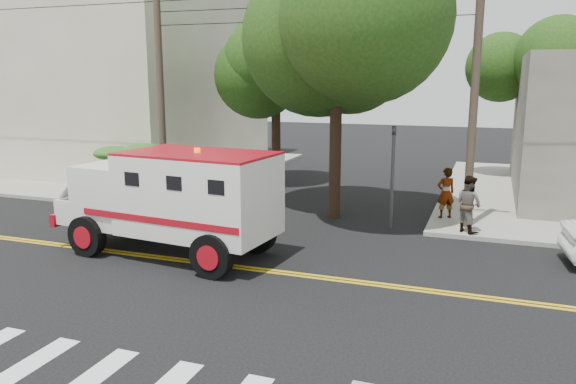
% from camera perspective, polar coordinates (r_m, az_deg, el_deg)
% --- Properties ---
extents(ground, '(100.00, 100.00, 0.00)m').
position_cam_1_polar(ground, '(16.11, -6.74, -7.40)').
color(ground, black).
rests_on(ground, ground).
extents(sidewalk_nw, '(17.00, 17.00, 0.15)m').
position_cam_1_polar(sidewalk_nw, '(34.31, -16.85, 2.44)').
color(sidewalk_nw, gray).
rests_on(sidewalk_nw, ground).
extents(building_left, '(16.00, 14.00, 10.00)m').
position_cam_1_polar(building_left, '(36.33, -18.47, 10.87)').
color(building_left, '#B7B296').
rests_on(building_left, sidewalk_nw).
extents(utility_pole_left, '(0.28, 0.28, 9.00)m').
position_cam_1_polar(utility_pole_left, '(23.26, -12.80, 9.52)').
color(utility_pole_left, '#382D23').
rests_on(utility_pole_left, ground).
extents(utility_pole_right, '(0.28, 0.28, 9.00)m').
position_cam_1_polar(utility_pole_right, '(19.80, 18.38, 8.92)').
color(utility_pole_right, '#382D23').
rests_on(utility_pole_right, ground).
extents(tree_main, '(6.08, 5.70, 9.85)m').
position_cam_1_polar(tree_main, '(20.50, 6.06, 17.06)').
color(tree_main, black).
rests_on(tree_main, ground).
extents(tree_left, '(4.48, 4.20, 7.70)m').
position_cam_1_polar(tree_left, '(27.13, -0.77, 12.64)').
color(tree_left, black).
rests_on(tree_left, ground).
extents(tree_right, '(4.80, 4.50, 8.20)m').
position_cam_1_polar(tree_right, '(29.42, 24.31, 12.27)').
color(tree_right, black).
rests_on(tree_right, ground).
extents(traffic_signal, '(0.15, 0.18, 3.60)m').
position_cam_1_polar(traffic_signal, '(19.66, 10.60, 2.62)').
color(traffic_signal, '#3F3F42').
rests_on(traffic_signal, ground).
extents(accessibility_sign, '(0.45, 0.10, 2.02)m').
position_cam_1_polar(accessibility_sign, '(24.03, -13.46, 2.02)').
color(accessibility_sign, '#3F3F42').
rests_on(accessibility_sign, ground).
extents(palm_planter, '(3.52, 2.63, 2.36)m').
position_cam_1_polar(palm_planter, '(25.05, -15.29, 2.96)').
color(palm_planter, '#1E3314').
rests_on(palm_planter, sidewalk_nw).
extents(armored_truck, '(7.11, 3.35, 3.14)m').
position_cam_1_polar(armored_truck, '(16.83, -11.55, -0.43)').
color(armored_truck, silver).
rests_on(armored_truck, ground).
extents(pedestrian_a, '(0.81, 0.73, 1.87)m').
position_cam_1_polar(pedestrian_a, '(21.24, 15.74, -0.09)').
color(pedestrian_a, gray).
rests_on(pedestrian_a, sidewalk_ne).
extents(pedestrian_b, '(1.17, 1.16, 1.91)m').
position_cam_1_polar(pedestrian_b, '(19.52, 17.87, -1.16)').
color(pedestrian_b, gray).
rests_on(pedestrian_b, sidewalk_ne).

